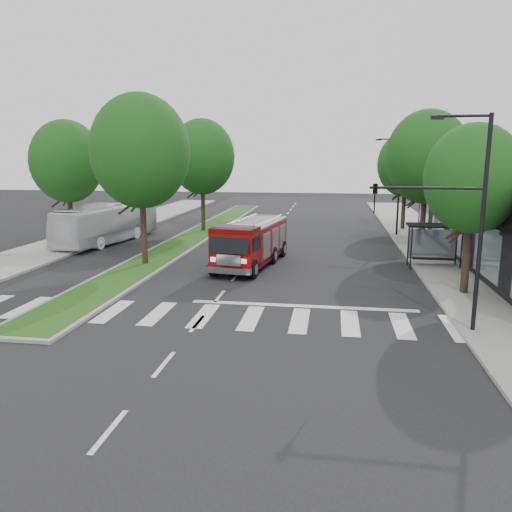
% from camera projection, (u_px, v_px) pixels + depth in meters
% --- Properties ---
extents(ground, '(140.00, 140.00, 0.00)m').
position_uv_depth(ground, '(220.00, 296.00, 23.66)').
color(ground, black).
rests_on(ground, ground).
extents(sidewalk_right, '(5.00, 80.00, 0.15)m').
position_uv_depth(sidewalk_right, '(448.00, 260.00, 31.48)').
color(sidewalk_right, gray).
rests_on(sidewalk_right, ground).
extents(sidewalk_left, '(5.00, 80.00, 0.15)m').
position_uv_depth(sidewalk_left, '(52.00, 249.00, 35.49)').
color(sidewalk_left, gray).
rests_on(sidewalk_left, ground).
extents(median, '(3.00, 50.00, 0.15)m').
position_uv_depth(median, '(198.00, 234.00, 41.98)').
color(median, gray).
rests_on(median, ground).
extents(bus_shelter, '(3.20, 1.60, 2.61)m').
position_uv_depth(bus_shelter, '(435.00, 234.00, 29.49)').
color(bus_shelter, black).
rests_on(bus_shelter, ground).
extents(tree_right_near, '(4.40, 4.40, 8.05)m').
position_uv_depth(tree_right_near, '(473.00, 179.00, 22.81)').
color(tree_right_near, black).
rests_on(tree_right_near, ground).
extents(tree_right_mid, '(5.60, 5.60, 9.72)m').
position_uv_depth(tree_right_mid, '(427.00, 157.00, 34.25)').
color(tree_right_mid, black).
rests_on(tree_right_mid, ground).
extents(tree_right_far, '(5.00, 5.00, 8.73)m').
position_uv_depth(tree_right_far, '(406.00, 164.00, 44.07)').
color(tree_right_far, black).
rests_on(tree_right_far, ground).
extents(tree_median_near, '(5.80, 5.80, 10.16)m').
position_uv_depth(tree_median_near, '(140.00, 151.00, 29.03)').
color(tree_median_near, black).
rests_on(tree_median_near, ground).
extents(tree_median_far, '(5.60, 5.60, 9.72)m').
position_uv_depth(tree_median_far, '(202.00, 157.00, 42.67)').
color(tree_median_far, black).
rests_on(tree_median_far, ground).
extents(tree_left_mid, '(5.20, 5.20, 9.16)m').
position_uv_depth(tree_left_mid, '(67.00, 162.00, 36.17)').
color(tree_left_mid, black).
rests_on(tree_left_mid, ground).
extents(streetlight_right_near, '(4.08, 0.22, 8.00)m').
position_uv_depth(streetlight_right_near, '(457.00, 209.00, 17.92)').
color(streetlight_right_near, black).
rests_on(streetlight_right_near, ground).
extents(streetlight_right_far, '(2.11, 0.20, 8.00)m').
position_uv_depth(streetlight_right_far, '(397.00, 182.00, 40.63)').
color(streetlight_right_far, black).
rests_on(streetlight_right_far, ground).
extents(fire_engine, '(3.70, 8.64, 2.90)m').
position_uv_depth(fire_engine, '(251.00, 243.00, 30.11)').
color(fire_engine, '#4F0504').
rests_on(fire_engine, ground).
extents(city_bus, '(4.10, 11.24, 3.06)m').
position_uv_depth(city_bus, '(108.00, 223.00, 38.29)').
color(city_bus, silver).
rests_on(city_bus, ground).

